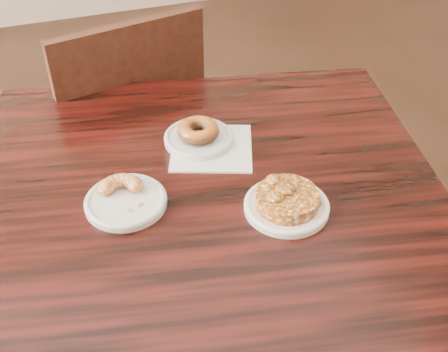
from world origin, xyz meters
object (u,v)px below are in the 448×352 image
object	(u,v)px
chair_far	(118,140)
apple_fritter	(287,196)
glazed_donut	(198,130)
cruller_fragment	(125,194)
cafe_table	(211,318)

from	to	relation	value
chair_far	apple_fritter	world-z (taller)	chair_far
glazed_donut	cruller_fragment	world-z (taller)	glazed_donut
glazed_donut	cafe_table	bearing A→B (deg)	-101.20
cafe_table	apple_fritter	xyz separation A→B (m)	(0.13, -0.08, 0.41)
chair_far	cruller_fragment	world-z (taller)	chair_far
cafe_table	glazed_donut	bearing A→B (deg)	90.58
glazed_donut	apple_fritter	bearing A→B (deg)	-70.28
cruller_fragment	apple_fritter	bearing A→B (deg)	-21.63
apple_fritter	cruller_fragment	size ratio (longest dim) A/B	1.55
cafe_table	apple_fritter	size ratio (longest dim) A/B	5.89
apple_fritter	glazed_donut	bearing A→B (deg)	109.72
chair_far	glazed_donut	xyz separation A→B (m)	(0.12, -0.50, 0.33)
cafe_table	chair_far	size ratio (longest dim) A/B	1.03
chair_far	glazed_donut	size ratio (longest dim) A/B	10.09
glazed_donut	apple_fritter	world-z (taller)	apple_fritter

